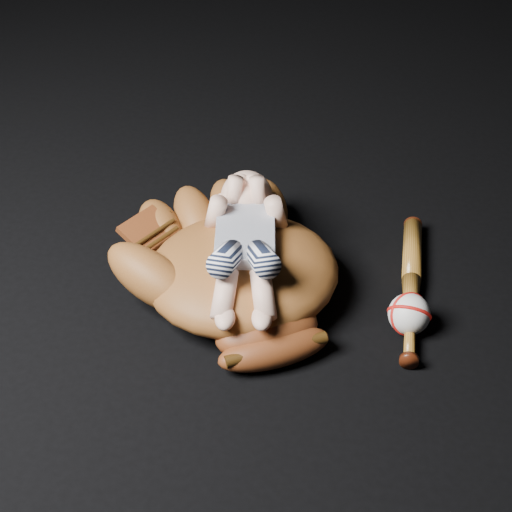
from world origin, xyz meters
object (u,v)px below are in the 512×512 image
baseball_glove (242,265)px  baseball (409,314)px  baseball_bat (411,287)px  newborn_baby (245,243)px

baseball_glove → baseball: baseball_glove is taller
baseball_bat → baseball: size_ratio=5.28×
baseball_glove → newborn_baby: size_ratio=1.34×
baseball → baseball_bat: bearing=83.2°
baseball_bat → baseball_glove: bearing=-173.3°
newborn_baby → baseball_bat: size_ratio=0.95×
baseball → newborn_baby: bearing=170.2°
newborn_baby → baseball: size_ratio=5.03×
baseball_glove → baseball: (0.30, -0.06, -0.04)m
newborn_baby → baseball: 0.31m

